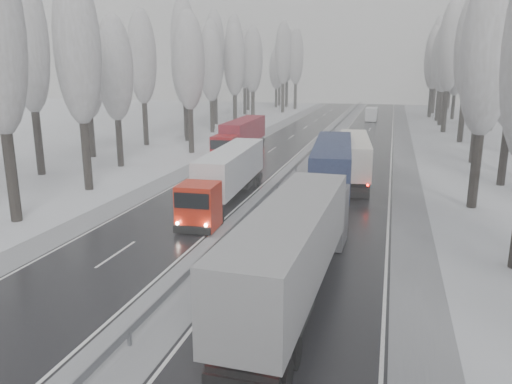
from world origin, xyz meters
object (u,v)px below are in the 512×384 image
at_px(truck_red_red, 241,134).
at_px(truck_blue_box, 333,164).
at_px(truck_cream_box, 354,154).
at_px(truck_grey_tarp, 297,241).
at_px(box_truck_distant, 372,114).
at_px(truck_red_white, 228,173).

bearing_deg(truck_red_red, truck_blue_box, -54.81).
bearing_deg(truck_cream_box, truck_grey_tarp, -96.90).
height_order(box_truck_distant, truck_red_white, truck_red_white).
relative_size(truck_grey_tarp, truck_red_red, 1.13).
distance_m(truck_cream_box, truck_red_red, 17.17).
distance_m(truck_blue_box, box_truck_distant, 58.05).
relative_size(truck_grey_tarp, box_truck_distant, 2.56).
distance_m(truck_grey_tarp, truck_red_red, 37.38).
distance_m(truck_red_white, truck_red_red, 21.56).
bearing_deg(truck_grey_tarp, box_truck_distant, 91.72).
height_order(truck_grey_tarp, box_truck_distant, truck_grey_tarp).
bearing_deg(truck_grey_tarp, truck_red_red, 112.10).
relative_size(box_truck_distant, truck_red_red, 0.44).
xyz_separation_m(truck_grey_tarp, box_truck_distant, (-0.16, 76.29, -1.27)).
height_order(truck_red_white, truck_red_red, truck_red_red).
xyz_separation_m(truck_grey_tarp, truck_cream_box, (0.53, 24.55, -0.27)).
relative_size(truck_grey_tarp, truck_red_white, 1.14).
bearing_deg(truck_blue_box, truck_cream_box, 74.68).
xyz_separation_m(box_truck_distant, truck_red_white, (-7.65, -62.18, 0.96)).
relative_size(box_truck_distant, truck_red_white, 0.44).
bearing_deg(truck_blue_box, truck_red_white, -155.05).
xyz_separation_m(truck_grey_tarp, truck_blue_box, (-0.62, 18.26, -0.02)).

